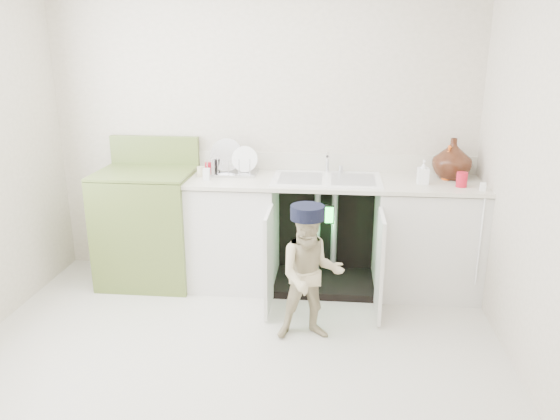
{
  "coord_description": "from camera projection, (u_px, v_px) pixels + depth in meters",
  "views": [
    {
      "loc": [
        0.6,
        -2.96,
        1.94
      ],
      "look_at": [
        0.23,
        0.7,
        0.8
      ],
      "focal_mm": 35.0,
      "sensor_mm": 36.0,
      "label": 1
    }
  ],
  "objects": [
    {
      "name": "room_shell",
      "position": [
        226.0,
        168.0,
        3.07
      ],
      "size": [
        6.0,
        5.5,
        1.26
      ],
      "color": "beige",
      "rests_on": "ground"
    },
    {
      "name": "ground",
      "position": [
        232.0,
        362.0,
        3.44
      ],
      "size": [
        3.5,
        3.5,
        0.0
      ],
      "primitive_type": "plane",
      "color": "#BBB3A4",
      "rests_on": "ground"
    },
    {
      "name": "avocado_stove",
      "position": [
        149.0,
        225.0,
        4.51
      ],
      "size": [
        0.76,
        0.65,
        1.17
      ],
      "color": "olive",
      "rests_on": "ground"
    },
    {
      "name": "counter_run",
      "position": [
        329.0,
        231.0,
        4.4
      ],
      "size": [
        2.44,
        1.02,
        1.22
      ],
      "color": "silver",
      "rests_on": "ground"
    },
    {
      "name": "repair_worker",
      "position": [
        310.0,
        273.0,
        3.6
      ],
      "size": [
        0.5,
        0.72,
        0.93
      ],
      "rotation": [
        0.0,
        0.0,
        0.17
      ],
      "color": "tan",
      "rests_on": "ground"
    }
  ]
}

